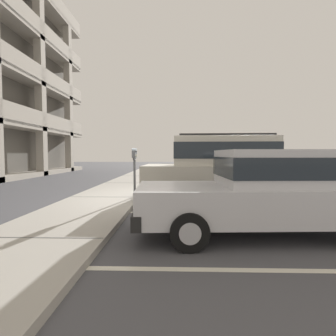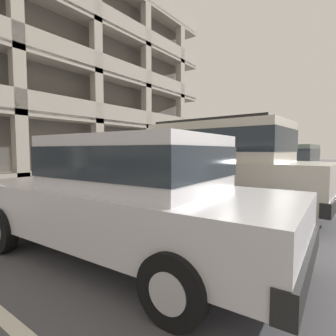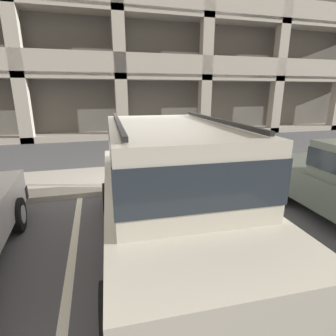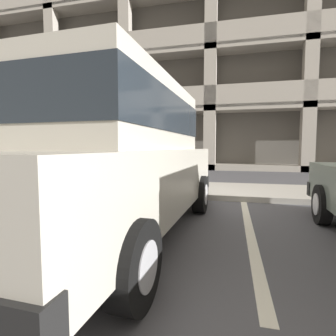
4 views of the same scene
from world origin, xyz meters
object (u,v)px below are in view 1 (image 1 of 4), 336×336
(red_sedan, at_px, (266,190))
(blue_coupe, at_px, (201,165))
(silver_suv, at_px, (222,167))
(parking_meter_near, at_px, (134,161))
(dark_hatchback, at_px, (216,169))

(red_sedan, bearing_deg, blue_coupe, -1.67)
(silver_suv, relative_size, parking_meter_near, 3.18)
(dark_hatchback, height_order, blue_coupe, same)
(red_sedan, relative_size, dark_hatchback, 1.00)
(silver_suv, bearing_deg, dark_hatchback, -3.18)
(blue_coupe, xyz_separation_m, parking_meter_near, (-6.64, 2.69, 0.43))
(dark_hatchback, relative_size, parking_meter_near, 2.99)
(silver_suv, relative_size, dark_hatchback, 1.06)
(silver_suv, distance_m, dark_hatchback, 3.61)
(red_sedan, bearing_deg, parking_meter_near, 38.09)
(silver_suv, xyz_separation_m, blue_coupe, (6.81, 0.01, -0.27))
(dark_hatchback, bearing_deg, red_sedan, -178.17)
(blue_coupe, bearing_deg, dark_hatchback, -170.29)
(silver_suv, bearing_deg, parking_meter_near, 88.54)
(silver_suv, relative_size, blue_coupe, 1.06)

